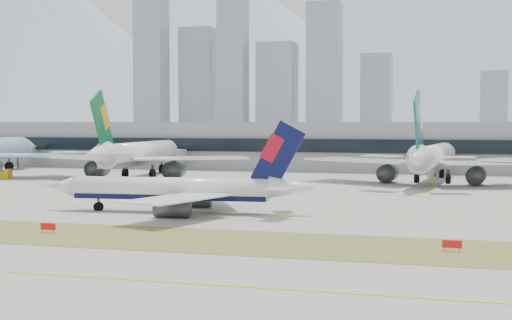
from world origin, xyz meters
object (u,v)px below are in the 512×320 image
(widebody_eva, at_px, (137,155))
(widebody_cathay, at_px, (432,159))
(taxiing_airliner, at_px, (180,190))
(terminal, at_px, (345,145))

(widebody_eva, bearing_deg, widebody_cathay, -91.13)
(taxiing_airliner, relative_size, terminal, 0.16)
(widebody_eva, xyz_separation_m, widebody_cathay, (76.66, 3.10, -0.17))
(taxiing_airliner, relative_size, widebody_cathay, 0.74)
(widebody_eva, bearing_deg, terminal, -44.11)
(widebody_eva, distance_m, widebody_cathay, 76.72)
(terminal, bearing_deg, widebody_eva, -130.67)
(taxiing_airliner, xyz_separation_m, terminal, (9.57, 121.55, 3.80))
(taxiing_airliner, distance_m, widebody_eva, 76.28)
(taxiing_airliner, bearing_deg, widebody_eva, -64.69)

